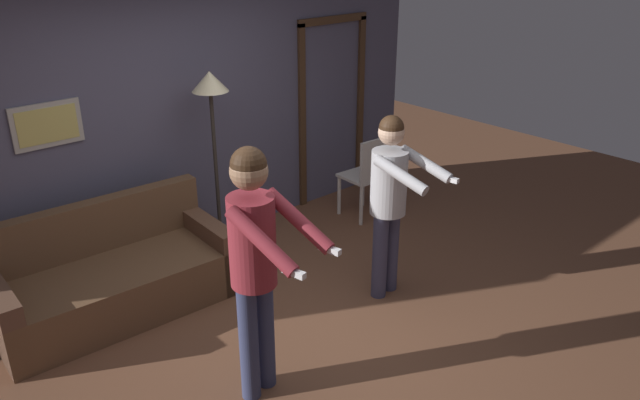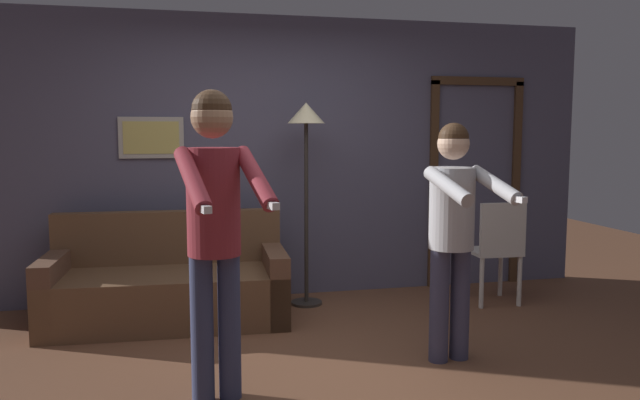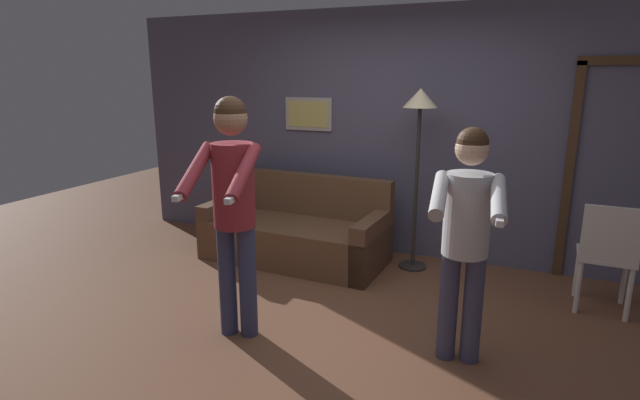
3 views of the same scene
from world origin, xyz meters
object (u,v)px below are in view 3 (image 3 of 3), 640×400
Objects in this scene: couch at (296,234)px; dining_chair_distant at (607,252)px; person_standing_left at (233,195)px; person_standing_right at (466,227)px; torchiere_lamp at (419,121)px.

couch is 2.87m from dining_chair_distant.
couch is 1.84m from person_standing_left.
person_standing_left is at bearing -169.57° from person_standing_right.
person_standing_right reaches higher than couch.
person_standing_right is (1.58, 0.29, -0.13)m from person_standing_left.
person_standing_right is (1.87, -1.34, 0.68)m from couch.
person_standing_right reaches higher than dining_chair_distant.
dining_chair_distant is at bearing 30.07° from person_standing_left.
torchiere_lamp is at bearing 112.84° from person_standing_right.
person_standing_right is at bearing -67.16° from torchiere_lamp.
person_standing_left is at bearing -149.93° from dining_chair_distant.
torchiere_lamp is (1.21, 0.24, 1.21)m from couch.
torchiere_lamp is at bearing 166.85° from dining_chair_distant.
torchiere_lamp is at bearing 64.04° from person_standing_left.
couch is at bearing 100.22° from person_standing_left.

